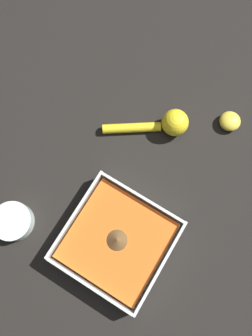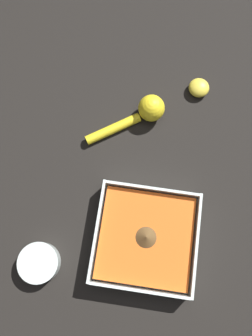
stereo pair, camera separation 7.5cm
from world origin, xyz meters
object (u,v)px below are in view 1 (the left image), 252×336
Objects in this scene: spice_bowl at (13,221)px; square_dish at (117,241)px; lemon_squeezer at (166,124)px; lemon_half at (230,121)px.

square_dish is at bearing 110.96° from spice_bowl.
square_dish is 1.21× the size of lemon_squeezer.
square_dish is 0.39m from lemon_half.
spice_bowl is 0.42m from lemon_squeezer.
lemon_squeezer is 3.54× the size of lemon_half.
spice_bowl reaches higher than lemon_half.
lemon_squeezer is at bearing -171.36° from square_dish.
square_dish reaches higher than lemon_half.
square_dish is at bearing -12.43° from lemon_half.
spice_bowl is at bearing -149.34° from lemon_squeezer.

